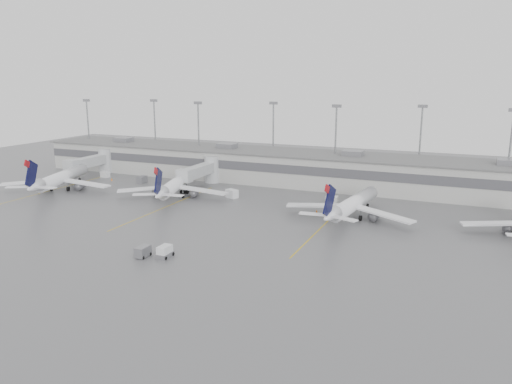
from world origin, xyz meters
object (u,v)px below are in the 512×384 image
at_px(jet_far_left, 60,178).
at_px(jet_mid_right, 352,204).
at_px(jet_mid_left, 175,185).
at_px(baggage_tug, 165,253).

xyz_separation_m(jet_far_left, jet_mid_right, (71.59, 3.26, -0.17)).
relative_size(jet_mid_left, jet_mid_right, 0.98).
bearing_deg(jet_mid_right, jet_far_left, -170.11).
relative_size(jet_far_left, jet_mid_left, 1.05).
bearing_deg(jet_far_left, jet_mid_left, -8.10).
distance_m(jet_mid_left, baggage_tug, 40.15).
height_order(jet_mid_left, baggage_tug, jet_mid_left).
bearing_deg(baggage_tug, jet_mid_right, 56.38).
relative_size(jet_mid_right, baggage_tug, 10.12).
height_order(jet_mid_left, jet_mid_right, jet_mid_left).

